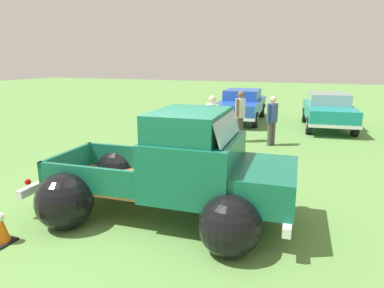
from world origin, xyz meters
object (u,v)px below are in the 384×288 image
at_px(show_car_0, 242,104).
at_px(lane_cone_0, 234,168).
at_px(spectator_0, 212,120).
at_px(vintage_pickup_truck, 181,176).
at_px(show_car_1, 328,110).
at_px(spectator_2, 272,118).
at_px(spectator_1, 240,113).

distance_m(show_car_0, lane_cone_0, 8.30).
bearing_deg(show_car_0, spectator_0, -0.05).
bearing_deg(show_car_0, vintage_pickup_truck, 3.10).
bearing_deg(show_car_0, show_car_1, 78.03).
xyz_separation_m(vintage_pickup_truck, spectator_2, (0.68, 5.95, 0.16)).
distance_m(vintage_pickup_truck, lane_cone_0, 2.21).
distance_m(vintage_pickup_truck, show_car_1, 10.01).
distance_m(spectator_2, lane_cone_0, 3.89).
xyz_separation_m(show_car_1, spectator_1, (-2.80, -3.64, 0.22)).
height_order(vintage_pickup_truck, lane_cone_0, vintage_pickup_truck).
bearing_deg(vintage_pickup_truck, show_car_1, 72.33).
bearing_deg(show_car_0, lane_cone_0, 7.86).
relative_size(vintage_pickup_truck, spectator_0, 2.76).
bearing_deg(show_car_1, vintage_pickup_truck, -20.65).
distance_m(spectator_1, lane_cone_0, 4.10).
bearing_deg(spectator_1, spectator_2, 9.37).
distance_m(show_car_1, spectator_0, 6.16).
relative_size(vintage_pickup_truck, spectator_2, 2.93).
bearing_deg(spectator_0, lane_cone_0, 58.18).
distance_m(show_car_1, spectator_2, 4.14).
bearing_deg(spectator_2, show_car_1, 95.14).
height_order(vintage_pickup_truck, spectator_1, vintage_pickup_truck).
xyz_separation_m(show_car_0, spectator_1, (0.92, -4.14, 0.21)).
distance_m(show_car_0, spectator_2, 4.72).
bearing_deg(spectator_0, spectator_1, -168.20).
height_order(spectator_1, lane_cone_0, spectator_1).
bearing_deg(show_car_1, spectator_0, -39.20).
xyz_separation_m(spectator_0, spectator_2, (1.59, 1.43, -0.06)).
bearing_deg(show_car_1, show_car_0, -104.49).
relative_size(vintage_pickup_truck, lane_cone_0, 7.52).
height_order(spectator_0, spectator_1, spectator_1).
bearing_deg(vintage_pickup_truck, spectator_1, 90.04).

